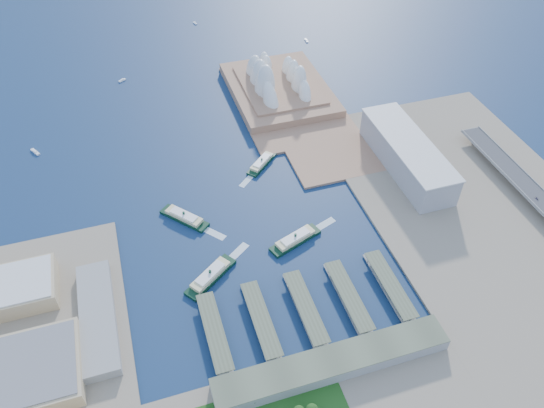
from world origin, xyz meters
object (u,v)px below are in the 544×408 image
object	(u,v)px
ferry_c	(210,274)
ferry_d	(295,238)
ferry_b	(262,162)
opera_house	(279,74)
toaster_building	(407,155)
car_c	(537,198)
ferry_a	(184,216)

from	to	relation	value
ferry_c	ferry_d	bearing A→B (deg)	-113.72
ferry_d	ferry_b	bearing A→B (deg)	-21.52
opera_house	toaster_building	world-z (taller)	opera_house
ferry_d	car_c	xyz separation A→B (m)	(262.37, -32.23, 10.02)
opera_house	ferry_b	bearing A→B (deg)	-115.62
ferry_c	ferry_d	xyz separation A→B (m)	(92.98, 20.37, -0.16)
ferry_b	ferry_d	distance (m)	128.81
ferry_b	ferry_d	size ratio (longest dim) A/B	0.86
toaster_building	ferry_a	xyz separation A→B (m)	(-263.45, -5.27, -15.14)
ferry_b	ferry_d	world-z (taller)	ferry_d
opera_house	ferry_b	world-z (taller)	opera_house
ferry_d	opera_house	bearing A→B (deg)	-34.88
ferry_a	ferry_c	xyz separation A→B (m)	(9.10, -86.15, 0.26)
ferry_a	car_c	distance (m)	377.54
ferry_a	ferry_b	bearing A→B (deg)	-9.70
ferry_d	toaster_building	bearing A→B (deg)	-86.36
opera_house	car_c	bearing A→B (deg)	-57.80
opera_house	car_c	size ratio (longest dim) A/B	41.73
ferry_b	car_c	world-z (taller)	car_c
ferry_a	ferry_d	size ratio (longest dim) A/B	0.98
opera_house	car_c	world-z (taller)	opera_house
toaster_building	ferry_d	bearing A→B (deg)	-156.24
toaster_building	car_c	size ratio (longest dim) A/B	35.94
ferry_a	ferry_b	distance (m)	122.63
ferry_b	toaster_building	bearing A→B (deg)	27.54
ferry_c	car_c	size ratio (longest dim) A/B	13.78
ferry_c	car_c	distance (m)	355.69
ferry_a	ferry_c	size ratio (longest dim) A/B	0.95
ferry_a	ferry_c	bearing A→B (deg)	-124.58
opera_house	toaster_building	bearing A→B (deg)	-65.77
ferry_a	ferry_b	xyz separation A→B (m)	(105.22, 62.98, -0.66)
ferry_b	ferry_c	distance (m)	177.43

